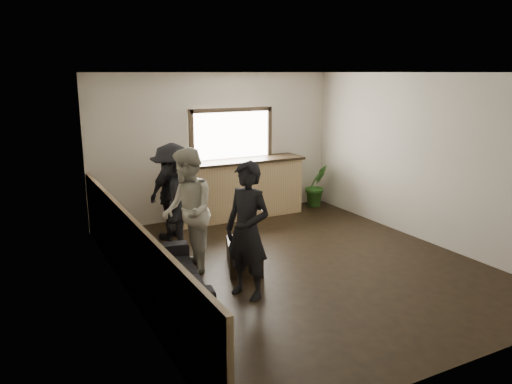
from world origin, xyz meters
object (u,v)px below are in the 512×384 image
bar_counter (237,185)px  person_b (188,212)px  coffee_table (244,256)px  person_d (171,194)px  person_a (248,231)px  sofa (172,273)px  cup_a (238,236)px  person_c (174,201)px  cup_b (254,242)px  potted_plant (316,185)px

bar_counter → person_b: bar_counter is taller
coffee_table → person_d: bearing=105.4°
person_a → coffee_table: bearing=130.4°
coffee_table → bar_counter: bearing=66.4°
sofa → cup_a: size_ratio=14.29×
person_a → person_c: (-0.34, 1.83, 0.01)m
bar_counter → sofa: size_ratio=1.43×
coffee_table → person_c: (-0.72, 0.97, 0.69)m
sofa → cup_b: 1.34m
bar_counter → person_d: bearing=-157.2°
sofa → cup_b: bearing=-71.3°
person_d → coffee_table: bearing=75.9°
bar_counter → sofa: bar_counter is taller
potted_plant → person_a: person_a is taller
cup_b → person_a: bearing=-123.2°
cup_a → cup_b: (0.11, -0.32, -0.01)m
person_c → bar_counter: bearing=148.4°
person_c → cup_a: bearing=60.9°
person_b → person_c: 0.74m
coffee_table → cup_a: (-0.01, 0.19, 0.24)m
person_b → potted_plant: bearing=131.6°
potted_plant → person_c: 3.94m
bar_counter → cup_a: size_ratio=20.39×
cup_a → coffee_table: bearing=-86.4°
potted_plant → person_d: bearing=-169.9°
bar_counter → person_a: bearing=-113.6°
coffee_table → potted_plant: potted_plant is taller
cup_b → person_b: 1.05m
coffee_table → cup_a: bearing=93.6°
person_a → person_c: person_c is taller
bar_counter → person_d: size_ratio=1.71×
cup_a → potted_plant: potted_plant is taller
bar_counter → cup_a: bar_counter is taller
person_d → person_b: bearing=50.7°
cup_b → potted_plant: (2.82, 2.54, 0.03)m
person_d → person_c: bearing=45.1°
cup_a → cup_b: cup_a is taller
sofa → coffee_table: bearing=-64.6°
sofa → person_d: bearing=-8.9°
bar_counter → person_c: size_ratio=1.53×
coffee_table → cup_b: cup_b is taller
cup_a → person_c: bearing=132.1°
sofa → bar_counter: bearing=-29.6°
person_c → sofa: bearing=-1.8°
person_b → coffee_table: bearing=84.1°
sofa → potted_plant: size_ratio=2.11×
person_a → person_c: 1.87m
person_c → cup_b: bearing=55.4°
person_b → person_a: bearing=30.7°
bar_counter → coffee_table: size_ratio=3.19×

